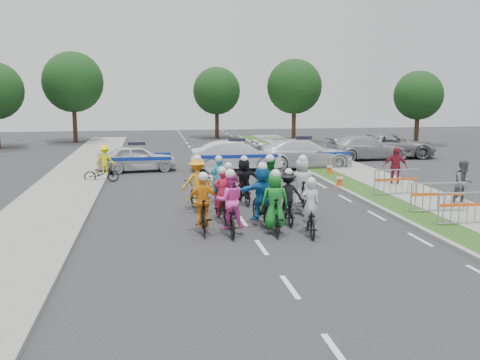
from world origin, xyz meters
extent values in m
plane|color=#28282B|center=(0.00, 0.00, 0.00)|extent=(90.00, 90.00, 0.00)
cube|color=gray|center=(5.10, 5.00, 0.06)|extent=(0.20, 60.00, 0.12)
cube|color=#274D18|center=(5.80, 5.00, 0.06)|extent=(1.20, 60.00, 0.11)
cube|color=gray|center=(7.60, 5.00, 0.07)|extent=(2.40, 60.00, 0.13)
cube|color=gray|center=(-6.50, 5.00, 0.07)|extent=(3.00, 60.00, 0.13)
imported|color=black|center=(1.65, 1.04, 0.44)|extent=(0.82, 1.76, 0.89)
imported|color=silver|center=(1.65, 0.99, 0.92)|extent=(0.58, 0.43, 1.48)
sphere|color=white|center=(1.65, 0.94, 1.60)|extent=(0.26, 0.26, 0.26)
imported|color=black|center=(0.68, 1.42, 0.55)|extent=(0.65, 1.87, 1.10)
imported|color=#188526|center=(0.68, 1.37, 1.01)|extent=(0.85, 0.58, 1.66)
sphere|color=white|center=(0.68, 1.32, 1.79)|extent=(0.29, 0.29, 0.29)
imported|color=black|center=(-0.64, 1.55, 0.50)|extent=(0.74, 1.94, 1.01)
imported|color=#FF46BD|center=(-0.64, 1.50, 1.02)|extent=(0.84, 0.66, 1.68)
sphere|color=white|center=(-0.64, 1.45, 1.81)|extent=(0.29, 0.29, 0.29)
imported|color=black|center=(-1.39, 1.80, 0.53)|extent=(0.58, 1.78, 1.06)
imported|color=orange|center=(-1.39, 1.75, 0.97)|extent=(0.95, 0.43, 1.58)
sphere|color=white|center=(-1.39, 1.70, 1.71)|extent=(0.27, 0.27, 0.27)
imported|color=black|center=(1.37, 2.57, 0.46)|extent=(0.73, 1.78, 0.91)
imported|color=black|center=(1.37, 2.52, 0.94)|extent=(1.02, 0.63, 1.52)
sphere|color=white|center=(1.37, 2.47, 1.64)|extent=(0.26, 0.26, 0.26)
imported|color=black|center=(0.52, 2.52, 0.57)|extent=(0.73, 1.95, 1.14)
imported|color=#1763AC|center=(0.52, 2.47, 1.04)|extent=(1.63, 0.67, 1.71)
sphere|color=white|center=(0.52, 2.42, 1.85)|extent=(0.30, 0.30, 0.30)
imported|color=black|center=(-0.66, 3.13, 0.46)|extent=(0.81, 1.83, 0.93)
imported|color=red|center=(-0.66, 3.08, 0.95)|extent=(0.60, 0.43, 1.55)
sphere|color=white|center=(-0.66, 3.03, 1.67)|extent=(0.27, 0.27, 0.27)
imported|color=black|center=(2.19, 3.82, 0.58)|extent=(0.67, 1.97, 1.17)
imported|color=silver|center=(2.19, 3.77, 1.06)|extent=(0.89, 0.61, 1.75)
sphere|color=white|center=(2.19, 3.72, 1.89)|extent=(0.30, 0.30, 0.30)
imported|color=black|center=(1.12, 4.14, 0.53)|extent=(0.78, 2.03, 1.05)
imported|color=#188725|center=(1.12, 4.09, 1.06)|extent=(0.88, 0.70, 1.75)
sphere|color=white|center=(1.12, 4.04, 1.89)|extent=(0.30, 0.30, 0.30)
imported|color=black|center=(-0.28, 4.36, 0.50)|extent=(0.74, 1.73, 1.01)
imported|color=#D83C70|center=(-0.28, 4.31, 0.94)|extent=(0.94, 0.51, 1.51)
sphere|color=white|center=(-0.28, 4.26, 1.64)|extent=(0.26, 0.26, 0.26)
imported|color=black|center=(-1.31, 4.83, 0.51)|extent=(1.00, 2.04, 1.03)
imported|color=#FFA81A|center=(-1.31, 4.78, 1.04)|extent=(1.20, 0.81, 1.71)
sphere|color=white|center=(-1.31, 4.73, 1.85)|extent=(0.30, 0.30, 0.30)
imported|color=black|center=(0.49, 5.67, 0.52)|extent=(0.66, 1.78, 1.05)
imported|color=black|center=(0.49, 5.62, 0.97)|extent=(1.49, 0.60, 1.57)
sphere|color=white|center=(0.49, 5.57, 1.70)|extent=(0.27, 0.27, 0.27)
imported|color=black|center=(-0.42, 5.87, 0.47)|extent=(0.70, 1.82, 0.94)
imported|color=#1C9FD3|center=(-0.42, 5.82, 0.97)|extent=(0.59, 0.40, 1.57)
sphere|color=white|center=(-0.42, 5.77, 1.70)|extent=(0.27, 0.27, 0.27)
imported|color=silver|center=(-3.61, 14.72, 0.70)|extent=(4.30, 2.24, 1.40)
imported|color=silver|center=(1.59, 14.14, 0.78)|extent=(4.76, 1.69, 1.56)
imported|color=silver|center=(5.31, 14.42, 0.79)|extent=(5.50, 2.30, 1.59)
imported|color=#A5A5A9|center=(10.20, 17.41, 0.72)|extent=(5.08, 2.30, 1.44)
imported|color=slate|center=(12.19, 18.08, 0.76)|extent=(5.76, 3.18, 1.53)
imported|color=#56565B|center=(8.28, 3.84, 0.87)|extent=(0.92, 0.76, 1.74)
imported|color=maroon|center=(7.69, 8.17, 0.88)|extent=(1.12, 0.77, 1.76)
imported|color=#F4F70D|center=(-5.17, 13.65, 0.76)|extent=(1.09, 0.78, 1.52)
cube|color=#F24C0C|center=(5.16, 8.18, 0.01)|extent=(0.40, 0.40, 0.03)
cone|color=#F24C0C|center=(5.16, 8.18, 0.35)|extent=(0.36, 0.36, 0.70)
cylinder|color=silver|center=(5.16, 8.18, 0.45)|extent=(0.29, 0.29, 0.08)
cube|color=#F24C0C|center=(5.90, 11.63, 0.01)|extent=(0.40, 0.40, 0.03)
cone|color=#F24C0C|center=(5.90, 11.63, 0.35)|extent=(0.36, 0.36, 0.70)
cylinder|color=silver|center=(5.90, 11.63, 0.45)|extent=(0.29, 0.29, 0.08)
imported|color=black|center=(-5.17, 11.53, 0.41)|extent=(1.60, 0.65, 0.82)
cylinder|color=#382619|center=(9.00, 30.00, 1.62)|extent=(0.36, 0.36, 3.25)
sphere|color=#103414|center=(9.00, 30.00, 4.55)|extent=(4.55, 4.55, 4.55)
cylinder|color=#382619|center=(18.00, 26.00, 1.38)|extent=(0.36, 0.36, 2.75)
sphere|color=#103414|center=(18.00, 26.00, 3.85)|extent=(3.85, 3.85, 3.85)
cylinder|color=#382619|center=(-9.00, 32.00, 1.75)|extent=(0.36, 0.36, 3.50)
sphere|color=#103414|center=(-9.00, 32.00, 4.90)|extent=(4.90, 4.90, 4.90)
cylinder|color=#382619|center=(3.00, 34.00, 1.50)|extent=(0.36, 0.36, 3.00)
sphere|color=#103414|center=(3.00, 34.00, 4.20)|extent=(4.20, 4.20, 4.20)
camera|label=1|loc=(-2.87, -13.63, 4.16)|focal=40.00mm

